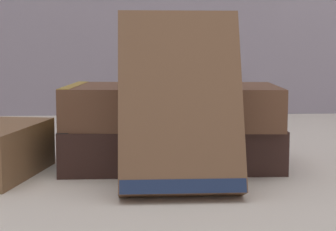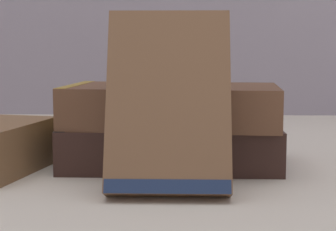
% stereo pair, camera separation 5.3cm
% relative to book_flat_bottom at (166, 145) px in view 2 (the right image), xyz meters
% --- Properties ---
extents(ground_plane, '(3.00, 3.00, 0.00)m').
position_rel_book_flat_bottom_xyz_m(ground_plane, '(-0.03, -0.01, -0.02)').
color(ground_plane, beige).
extents(book_flat_bottom, '(0.23, 0.13, 0.05)m').
position_rel_book_flat_bottom_xyz_m(book_flat_bottom, '(0.00, 0.00, 0.00)').
color(book_flat_bottom, '#331E19').
rests_on(book_flat_bottom, ground_plane).
extents(book_flat_top, '(0.23, 0.14, 0.04)m').
position_rel_book_flat_bottom_xyz_m(book_flat_top, '(0.00, -0.01, 0.04)').
color(book_flat_top, brown).
rests_on(book_flat_top, book_flat_bottom).
extents(book_leaning_front, '(0.11, 0.08, 0.16)m').
position_rel_book_flat_bottom_xyz_m(book_leaning_front, '(0.01, -0.12, 0.05)').
color(book_leaning_front, brown).
rests_on(book_leaning_front, ground_plane).
extents(pocket_watch, '(0.06, 0.06, 0.01)m').
position_rel_book_flat_bottom_xyz_m(pocket_watch, '(0.03, -0.03, 0.07)').
color(pocket_watch, silver).
rests_on(pocket_watch, book_flat_top).
extents(reading_glasses, '(0.10, 0.08, 0.00)m').
position_rel_book_flat_bottom_xyz_m(reading_glasses, '(-0.03, 0.11, -0.02)').
color(reading_glasses, black).
rests_on(reading_glasses, ground_plane).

